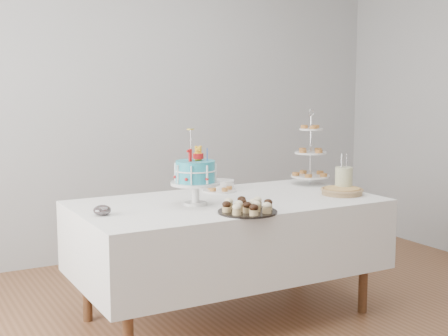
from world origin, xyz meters
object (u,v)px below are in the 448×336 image
birthday_cake (195,185)px  jam_bowl_b (102,211)px  table (228,235)px  pastry_plate (220,189)px  utensil_pitcher (344,179)px  plate_stack (222,185)px  tiered_stand (311,153)px  jam_bowl_a (102,210)px  cupcake_tray (247,206)px  pie (342,191)px

birthday_cake → jam_bowl_b: (-0.59, -0.01, -0.10)m
table → birthday_cake: 0.43m
pastry_plate → utensil_pitcher: size_ratio=0.87×
plate_stack → pastry_plate: plate_stack is taller
birthday_cake → pastry_plate: birthday_cake is taller
tiered_stand → jam_bowl_b: bearing=-170.1°
birthday_cake → jam_bowl_a: birthday_cake is taller
tiered_stand → pastry_plate: tiered_stand is taller
table → tiered_stand: tiered_stand is taller
birthday_cake → tiered_stand: bearing=7.5°
cupcake_tray → jam_bowl_b: (-0.75, 0.34, -0.01)m
tiered_stand → jam_bowl_b: (-1.68, -0.29, -0.20)m
cupcake_tray → tiered_stand: (0.93, 0.64, 0.19)m
birthday_cake → utensil_pitcher: (1.09, -0.09, -0.03)m
table → pastry_plate: pastry_plate is taller
cupcake_tray → plate_stack: bearing=71.7°
birthday_cake → pastry_plate: 0.51m
birthday_cake → cupcake_tray: size_ratio=1.35×
cupcake_tray → utensil_pitcher: (0.93, 0.26, 0.06)m
pie → utensil_pitcher: 0.12m
tiered_stand → utensil_pitcher: 0.40m
birthday_cake → cupcake_tray: (0.16, -0.35, -0.09)m
table → pie: (0.77, -0.19, 0.25)m
pie → jam_bowl_a: jam_bowl_a is taller
birthday_cake → jam_bowl_a: bearing=173.6°
pie → jam_bowl_b: 1.62m
jam_bowl_a → utensil_pitcher: size_ratio=0.38×
table → pastry_plate: size_ratio=8.31×
jam_bowl_b → utensil_pitcher: 1.68m
tiered_stand → jam_bowl_a: (-1.68, -0.30, -0.20)m
plate_stack → pastry_plate: size_ratio=0.73×
tiered_stand → jam_bowl_b: tiered_stand is taller
pastry_plate → utensil_pitcher: 0.85m
cupcake_tray → jam_bowl_a: bearing=155.7°
birthday_cake → pie: birthday_cake is taller
jam_bowl_a → utensil_pitcher: 1.68m
tiered_stand → pie: bearing=-98.8°
cupcake_tray → pie: (0.86, 0.20, -0.01)m
plate_stack → jam_bowl_a: bearing=-157.3°
birthday_cake → utensil_pitcher: 1.09m
utensil_pitcher → jam_bowl_a: bearing=179.6°
tiered_stand → birthday_cake: bearing=-165.1°
utensil_pitcher → cupcake_tray: bearing=-162.0°
table → utensil_pitcher: utensil_pitcher is taller
birthday_cake → jam_bowl_b: bearing=173.1°
tiered_stand → table: bearing=-163.2°
table → tiered_stand: (0.84, 0.25, 0.46)m
pastry_plate → utensil_pitcher: utensil_pitcher is taller
pastry_plate → jam_bowl_b: jam_bowl_b is taller
cupcake_tray → pie: cupcake_tray is taller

